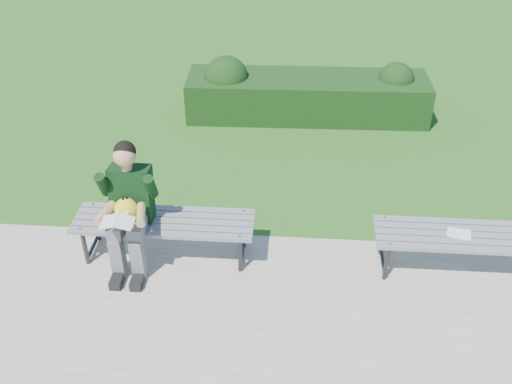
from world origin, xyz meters
TOP-DOWN VIEW (x-y plane):
  - ground at (0.00, 0.00)m, footprint 80.00×80.00m
  - walkway at (0.00, -1.75)m, footprint 30.00×3.50m
  - hedge at (0.45, 2.94)m, footprint 3.52×0.96m
  - bench_left at (-0.92, -0.37)m, footprint 1.80×0.50m
  - bench_right at (2.07, -0.39)m, footprint 1.80×0.50m
  - seated_boy at (-1.22, -0.47)m, footprint 0.56×0.76m
  - paper_sheet at (1.97, -0.39)m, footprint 0.25×0.20m

SIDE VIEW (x-z plane):
  - ground at x=0.00m, z-range 0.00..0.00m
  - walkway at x=0.00m, z-range 0.00..0.02m
  - hedge at x=0.45m, z-range -0.10..0.80m
  - bench_left at x=-0.92m, z-range 0.19..0.64m
  - bench_right at x=2.07m, z-range 0.19..0.64m
  - paper_sheet at x=1.97m, z-range 0.47..0.48m
  - seated_boy at x=-1.22m, z-range 0.06..1.37m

